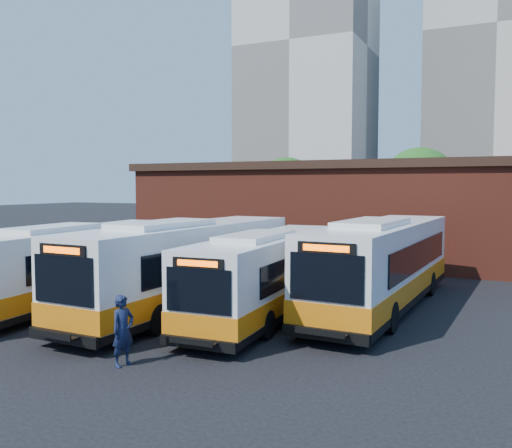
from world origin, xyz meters
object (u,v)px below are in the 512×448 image
at_px(bus_midwest, 188,269).
at_px(bus_mideast, 270,276).
at_px(bus_west, 77,267).
at_px(bus_east, 383,267).
at_px(transit_worker, 123,330).

bearing_deg(bus_midwest, bus_mideast, 12.59).
xyz_separation_m(bus_midwest, bus_mideast, (3.29, 0.59, -0.17)).
relative_size(bus_west, bus_mideast, 1.04).
height_order(bus_midwest, bus_mideast, bus_midwest).
xyz_separation_m(bus_east, transit_worker, (-4.90, -10.03, -0.67)).
bearing_deg(bus_east, bus_midwest, -149.94).
bearing_deg(bus_west, bus_east, 16.49).
xyz_separation_m(bus_west, transit_worker, (6.86, -5.62, -0.54)).
height_order(bus_west, bus_midwest, bus_midwest).
relative_size(bus_east, transit_worker, 6.89).
relative_size(bus_mideast, bus_east, 0.89).
bearing_deg(bus_west, bus_mideast, 6.22).
bearing_deg(bus_west, transit_worker, -43.39).
bearing_deg(transit_worker, bus_mideast, 1.59).
distance_m(bus_east, transit_worker, 11.18).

